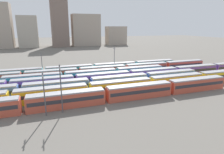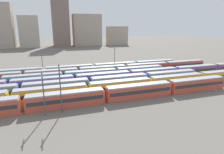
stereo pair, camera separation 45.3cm
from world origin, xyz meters
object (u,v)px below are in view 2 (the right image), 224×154
(catenary_pole_0, at_px, (43,92))
(catenary_pole_2, at_px, (60,87))
(train_track_0, at_px, (105,95))
(train_track_2, at_px, (90,84))
(catenary_pole_1, at_px, (42,63))
(train_track_1, at_px, (150,83))
(train_track_3, at_px, (130,76))
(catenary_pole_3, at_px, (115,57))
(train_track_5, at_px, (103,71))
(train_track_4, at_px, (64,77))
(train_track_6, at_px, (94,69))

(catenary_pole_0, bearing_deg, catenary_pole_2, 8.15)
(train_track_0, relative_size, catenary_pole_0, 7.82)
(train_track_2, bearing_deg, catenary_pole_1, 119.45)
(train_track_1, distance_m, catenary_pole_0, 31.36)
(train_track_2, relative_size, catenary_pole_1, 8.35)
(train_track_3, xyz_separation_m, catenary_pole_3, (1.06, 18.70, 3.65))
(train_track_2, height_order, catenary_pole_1, catenary_pole_1)
(train_track_0, relative_size, train_track_3, 0.66)
(train_track_3, distance_m, catenary_pole_0, 33.91)
(catenary_pole_2, bearing_deg, catenary_pole_0, -171.85)
(catenary_pole_2, bearing_deg, train_track_5, 58.05)
(train_track_0, bearing_deg, catenary_pole_3, 66.69)
(train_track_0, bearing_deg, catenary_pole_0, -166.99)
(train_track_0, distance_m, catenary_pole_2, 11.85)
(train_track_4, height_order, catenary_pole_2, catenary_pole_2)
(train_track_2, bearing_deg, train_track_1, -16.72)
(train_track_4, xyz_separation_m, catenary_pole_1, (-6.65, 13.15, 3.10))
(catenary_pole_2, bearing_deg, train_track_2, 55.04)
(catenary_pole_0, bearing_deg, train_track_2, 47.17)
(train_track_6, xyz_separation_m, catenary_pole_2, (-15.38, -33.99, 4.07))
(train_track_0, xyz_separation_m, train_track_2, (-1.55, 10.40, 0.00))
(train_track_1, bearing_deg, train_track_0, -161.74)
(train_track_3, height_order, catenary_pole_3, catenary_pole_3)
(train_track_0, relative_size, train_track_1, 0.66)
(train_track_6, bearing_deg, catenary_pole_0, -118.66)
(train_track_6, height_order, catenary_pole_0, catenary_pole_0)
(train_track_0, height_order, catenary_pole_0, catenary_pole_0)
(catenary_pole_0, height_order, catenary_pole_2, catenary_pole_2)
(train_track_6, bearing_deg, catenary_pole_1, 171.95)
(train_track_5, distance_m, catenary_pole_3, 11.83)
(catenary_pole_1, xyz_separation_m, catenary_pole_3, (29.63, 0.35, 0.55))
(train_track_1, height_order, train_track_6, same)
(train_track_5, bearing_deg, catenary_pole_3, 47.54)
(train_track_3, bearing_deg, catenary_pole_0, -145.95)
(catenary_pole_1, relative_size, catenary_pole_3, 0.89)
(catenary_pole_3, bearing_deg, train_track_4, -149.56)
(train_track_0, distance_m, catenary_pole_0, 15.01)
(train_track_3, distance_m, catenary_pole_1, 34.09)
(train_track_1, xyz_separation_m, catenary_pole_3, (-0.98, 29.10, 3.65))
(train_track_4, relative_size, catenary_pole_1, 8.35)
(catenary_pole_0, bearing_deg, catenary_pole_1, 90.94)
(train_track_0, xyz_separation_m, train_track_3, (13.72, 15.60, 0.00))
(train_track_1, distance_m, train_track_6, 28.29)
(train_track_5, bearing_deg, catenary_pole_0, -126.18)
(train_track_0, height_order, train_track_2, same)
(train_track_3, distance_m, train_track_5, 12.28)
(train_track_4, height_order, catenary_pole_0, catenary_pole_0)
(train_track_2, relative_size, train_track_4, 1.00)
(train_track_6, relative_size, catenary_pole_3, 7.46)
(catenary_pole_1, height_order, catenary_pole_2, catenary_pole_2)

